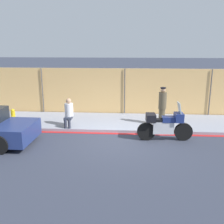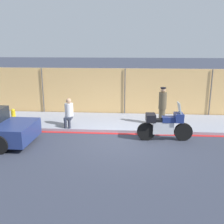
{
  "view_description": "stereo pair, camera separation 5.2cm",
  "coord_description": "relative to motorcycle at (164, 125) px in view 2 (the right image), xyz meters",
  "views": [
    {
      "loc": [
        0.28,
        -9.66,
        3.74
      ],
      "look_at": [
        -0.49,
        1.31,
        0.83
      ],
      "focal_mm": 42.0,
      "sensor_mm": 36.0,
      "label": 1
    },
    {
      "loc": [
        0.33,
        -9.66,
        3.74
      ],
      "look_at": [
        -0.49,
        1.31,
        0.83
      ],
      "focal_mm": 42.0,
      "sensor_mm": 36.0,
      "label": 2
    }
  ],
  "objects": [
    {
      "name": "storefront_fence",
      "position": [
        -1.65,
        3.62,
        0.61
      ],
      "size": [
        30.7,
        0.17,
        2.47
      ],
      "color": "#E5B26B",
      "rests_on": "ground_plane"
    },
    {
      "name": "sidewalk",
      "position": [
        -1.65,
        2.12,
        -0.56
      ],
      "size": [
        32.32,
        2.81,
        0.13
      ],
      "color": "#8E93A3",
      "rests_on": "ground_plane"
    },
    {
      "name": "fire_hydrant",
      "position": [
        -6.87,
        1.68,
        -0.2
      ],
      "size": [
        0.2,
        0.24,
        0.6
      ],
      "color": "gold",
      "rests_on": "sidewalk"
    },
    {
      "name": "person_seated_on_curb",
      "position": [
        -4.07,
        1.16,
        0.19
      ],
      "size": [
        0.38,
        0.65,
        1.25
      ],
      "color": "#2D3342",
      "rests_on": "sidewalk"
    },
    {
      "name": "officer_standing",
      "position": [
        0.08,
        1.65,
        0.39
      ],
      "size": [
        0.35,
        0.35,
        1.72
      ],
      "color": "brown",
      "rests_on": "sidewalk"
    },
    {
      "name": "curb_paint_stripe",
      "position": [
        -1.65,
        0.62,
        -0.62
      ],
      "size": [
        32.32,
        0.18,
        0.01
      ],
      "color": "red",
      "rests_on": "ground_plane"
    },
    {
      "name": "ground_plane",
      "position": [
        -1.65,
        -0.22,
        -0.62
      ],
      "size": [
        120.0,
        120.0,
        0.0
      ],
      "primitive_type": "plane",
      "color": "#333847"
    },
    {
      "name": "motorcycle",
      "position": [
        0.0,
        0.0,
        0.0
      ],
      "size": [
        2.17,
        0.56,
        1.53
      ],
      "rotation": [
        0.0,
        0.0,
        0.05
      ],
      "color": "black",
      "rests_on": "ground_plane"
    }
  ]
}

